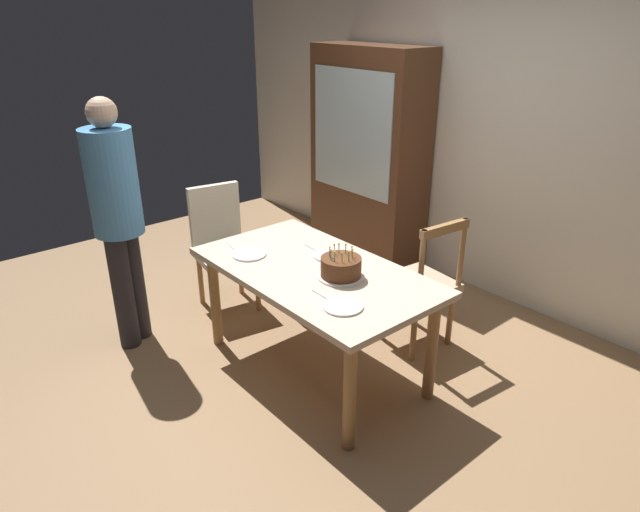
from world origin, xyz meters
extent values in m
plane|color=#93704C|center=(0.00, 0.00, 0.00)|extent=(6.40, 6.40, 0.00)
cube|color=silver|center=(0.00, 1.85, 1.30)|extent=(6.40, 0.10, 2.60)
cube|color=beige|center=(0.00, 0.00, 0.71)|extent=(1.55, 0.86, 0.04)
cylinder|color=#9E7042|center=(-0.68, -0.33, 0.34)|extent=(0.07, 0.07, 0.69)
cylinder|color=#9E7042|center=(0.68, -0.33, 0.34)|extent=(0.07, 0.07, 0.69)
cylinder|color=#9E7042|center=(-0.68, 0.33, 0.34)|extent=(0.07, 0.07, 0.69)
cylinder|color=#9E7042|center=(0.68, 0.33, 0.34)|extent=(0.07, 0.07, 0.69)
cylinder|color=silver|center=(0.19, 0.04, 0.73)|extent=(0.28, 0.28, 0.01)
cylinder|color=#563019|center=(0.19, 0.04, 0.79)|extent=(0.24, 0.24, 0.11)
cylinder|color=#66CC72|center=(0.26, 0.04, 0.88)|extent=(0.01, 0.01, 0.05)
sphere|color=#FFC64C|center=(0.26, 0.04, 0.91)|extent=(0.01, 0.01, 0.01)
cylinder|color=#F2994C|center=(0.25, 0.08, 0.88)|extent=(0.01, 0.01, 0.05)
sphere|color=#FFC64C|center=(0.25, 0.08, 0.91)|extent=(0.01, 0.01, 0.01)
cylinder|color=yellow|center=(0.22, 0.10, 0.88)|extent=(0.01, 0.01, 0.05)
sphere|color=#FFC64C|center=(0.22, 0.10, 0.91)|extent=(0.01, 0.01, 0.01)
cylinder|color=#66CC72|center=(0.17, 0.10, 0.88)|extent=(0.01, 0.01, 0.05)
sphere|color=#FFC64C|center=(0.17, 0.10, 0.91)|extent=(0.01, 0.01, 0.01)
cylinder|color=#F2994C|center=(0.14, 0.07, 0.88)|extent=(0.01, 0.01, 0.05)
sphere|color=#FFC64C|center=(0.14, 0.07, 0.91)|extent=(0.01, 0.01, 0.01)
cylinder|color=yellow|center=(0.13, 0.04, 0.88)|extent=(0.01, 0.01, 0.05)
sphere|color=#FFC64C|center=(0.13, 0.04, 0.91)|extent=(0.01, 0.01, 0.01)
cylinder|color=#D872CC|center=(0.14, 0.00, 0.88)|extent=(0.01, 0.01, 0.05)
sphere|color=#FFC64C|center=(0.14, 0.00, 0.91)|extent=(0.01, 0.01, 0.01)
cylinder|color=#66CC72|center=(0.17, -0.02, 0.88)|extent=(0.01, 0.01, 0.05)
sphere|color=#FFC64C|center=(0.17, -0.02, 0.91)|extent=(0.01, 0.01, 0.01)
cylinder|color=#66CC72|center=(0.21, -0.02, 0.88)|extent=(0.01, 0.01, 0.05)
sphere|color=#FFC64C|center=(0.21, -0.02, 0.91)|extent=(0.01, 0.01, 0.01)
cylinder|color=yellow|center=(0.24, 0.00, 0.88)|extent=(0.01, 0.01, 0.05)
sphere|color=#FFC64C|center=(0.24, 0.00, 0.91)|extent=(0.01, 0.01, 0.01)
cylinder|color=white|center=(-0.43, -0.19, 0.73)|extent=(0.22, 0.22, 0.01)
cylinder|color=white|center=(-0.08, 0.19, 0.73)|extent=(0.22, 0.22, 0.01)
cylinder|color=white|center=(0.47, -0.19, 0.73)|extent=(0.22, 0.22, 0.01)
cube|color=silver|center=(-0.59, -0.21, 0.73)|extent=(0.18, 0.05, 0.01)
cube|color=silver|center=(-0.24, 0.19, 0.73)|extent=(0.18, 0.03, 0.01)
cube|color=silver|center=(0.31, -0.19, 0.73)|extent=(0.18, 0.02, 0.01)
cube|color=tan|center=(0.20, 0.75, 0.45)|extent=(0.48, 0.48, 0.05)
cylinder|color=#9E7042|center=(0.05, 0.94, 0.21)|extent=(0.04, 0.04, 0.42)
cylinder|color=#9E7042|center=(0.01, 0.60, 0.21)|extent=(0.04, 0.04, 0.42)
cylinder|color=#9E7042|center=(0.39, 0.90, 0.21)|extent=(0.04, 0.04, 0.42)
cylinder|color=#9E7042|center=(0.35, 0.56, 0.21)|extent=(0.04, 0.04, 0.42)
cylinder|color=#9E7042|center=(0.42, 0.91, 0.70)|extent=(0.04, 0.04, 0.50)
cylinder|color=#9E7042|center=(0.38, 0.55, 0.70)|extent=(0.04, 0.04, 0.50)
cube|color=#9E7042|center=(0.40, 0.73, 0.92)|extent=(0.08, 0.40, 0.06)
cube|color=beige|center=(-1.08, 0.02, 0.45)|extent=(0.51, 0.51, 0.05)
cylinder|color=#9E7042|center=(-0.94, -0.18, 0.21)|extent=(0.04, 0.04, 0.42)
cylinder|color=#9E7042|center=(-0.88, 0.16, 0.21)|extent=(0.04, 0.04, 0.42)
cylinder|color=#9E7042|center=(-1.27, -0.12, 0.21)|extent=(0.04, 0.04, 0.42)
cylinder|color=#9E7042|center=(-1.21, 0.22, 0.21)|extent=(0.04, 0.04, 0.42)
cube|color=beige|center=(-1.27, 0.05, 0.70)|extent=(0.12, 0.40, 0.50)
cylinder|color=#262328|center=(-1.06, -0.81, 0.41)|extent=(0.14, 0.14, 0.82)
cylinder|color=#262328|center=(-1.13, -0.70, 0.41)|extent=(0.14, 0.14, 0.82)
cylinder|color=#4C8CC6|center=(-1.09, -0.76, 1.17)|extent=(0.32, 0.32, 0.69)
sphere|color=#D8AD8C|center=(-1.09, -0.76, 1.60)|extent=(0.19, 0.19, 0.19)
cube|color=#56331E|center=(-1.11, 1.56, 0.95)|extent=(1.10, 0.44, 1.90)
cube|color=silver|center=(-1.11, 1.34, 1.20)|extent=(0.94, 0.01, 1.04)
camera|label=1|loc=(2.37, -1.97, 2.18)|focal=31.45mm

